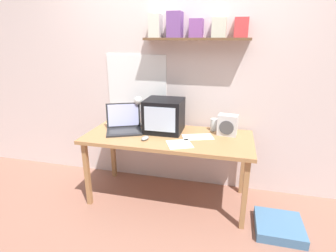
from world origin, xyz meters
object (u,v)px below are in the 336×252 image
corner_desk (168,141)px  desk_lamp (139,106)px  space_heater (227,125)px  loose_paper_near_laptop (180,144)px  laptop (124,124)px  printed_handout (117,123)px  computer_mouse (145,138)px  crt_monitor (164,115)px  open_notebook (198,137)px  floor_cushion (279,226)px  juice_glass (214,125)px

corner_desk → desk_lamp: bearing=150.2°
space_heater → loose_paper_near_laptop: size_ratio=0.72×
laptop → printed_handout: laptop is taller
computer_mouse → printed_handout: (-0.49, 0.42, -0.01)m
crt_monitor → loose_paper_near_laptop: (0.23, -0.32, -0.17)m
space_heater → computer_mouse: space_heater is taller
open_notebook → loose_paper_near_laptop: same height
computer_mouse → laptop: bearing=146.4°
corner_desk → desk_lamp: 0.52m
crt_monitor → floor_cushion: 1.48m
corner_desk → open_notebook: bearing=4.9°
desk_lamp → space_heater: size_ratio=1.61×
loose_paper_near_laptop → space_heater: bearing=41.1°
crt_monitor → desk_lamp: 0.32m
laptop → open_notebook: bearing=-24.7°
crt_monitor → open_notebook: bearing=-15.1°
crt_monitor → loose_paper_near_laptop: bearing=-54.6°
corner_desk → floor_cushion: (1.09, -0.26, -0.62)m
desk_lamp → loose_paper_near_laptop: 0.71m
computer_mouse → printed_handout: bearing=139.1°
space_heater → open_notebook: bearing=-146.4°
open_notebook → floor_cushion: open_notebook is taller
corner_desk → open_notebook: open_notebook is taller
corner_desk → desk_lamp: desk_lamp is taller
crt_monitor → floor_cushion: crt_monitor is taller
crt_monitor → printed_handout: 0.64m
laptop → space_heater: size_ratio=2.16×
laptop → floor_cushion: 1.76m
desk_lamp → loose_paper_near_laptop: (0.53, -0.41, -0.23)m
desk_lamp → computer_mouse: desk_lamp is taller
crt_monitor → juice_glass: crt_monitor is taller
space_heater → printed_handout: 1.25m
corner_desk → printed_handout: (-0.67, 0.26, 0.06)m
open_notebook → floor_cushion: 1.08m
crt_monitor → desk_lamp: bearing=162.7°
open_notebook → printed_handout: size_ratio=1.75×
space_heater → desk_lamp: bearing=-175.8°
printed_handout → floor_cushion: size_ratio=0.47×
desk_lamp → space_heater: (0.94, -0.05, -0.12)m
open_notebook → laptop: bearing=179.3°
loose_paper_near_laptop → computer_mouse: bearing=174.4°
floor_cushion → space_heater: bearing=141.1°
desk_lamp → juice_glass: size_ratio=2.60×
crt_monitor → computer_mouse: 0.34m
crt_monitor → laptop: bearing=-168.5°
printed_handout → floor_cushion: (1.76, -0.52, -0.68)m
corner_desk → crt_monitor: bearing=120.4°
corner_desk → laptop: size_ratio=3.68×
loose_paper_near_laptop → crt_monitor: bearing=125.7°
crt_monitor → computer_mouse: size_ratio=3.36×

